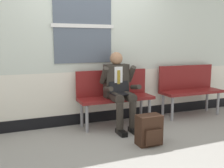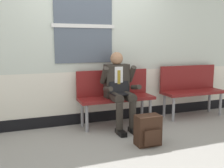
# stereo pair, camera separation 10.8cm
# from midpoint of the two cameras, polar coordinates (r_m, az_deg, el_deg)

# --- Properties ---
(ground_plane) EXTENTS (18.00, 18.00, 0.00)m
(ground_plane) POSITION_cam_midpoint_polar(r_m,az_deg,el_deg) (4.12, -1.11, -10.57)
(ground_plane) COLOR gray
(station_wall) EXTENTS (6.50, 0.17, 2.89)m
(station_wall) POSITION_cam_midpoint_polar(r_m,az_deg,el_deg) (4.44, -3.79, 9.73)
(station_wall) COLOR beige
(station_wall) RESTS_ON ground
(bench_with_person) EXTENTS (1.28, 0.42, 0.93)m
(bench_with_person) POSITION_cam_midpoint_polar(r_m,az_deg,el_deg) (4.37, 1.36, -1.98)
(bench_with_person) COLOR maroon
(bench_with_person) RESTS_ON ground
(bench_empty) EXTENTS (1.22, 0.42, 0.96)m
(bench_empty) POSITION_cam_midpoint_polar(r_m,az_deg,el_deg) (5.15, 17.67, -0.60)
(bench_empty) COLOR maroon
(bench_empty) RESTS_ON ground
(person_seated) EXTENTS (0.57, 0.70, 1.24)m
(person_seated) POSITION_cam_midpoint_polar(r_m,az_deg,el_deg) (4.16, 2.41, -0.91)
(person_seated) COLOR #2D2823
(person_seated) RESTS_ON ground
(backpack) EXTENTS (0.34, 0.24, 0.42)m
(backpack) POSITION_cam_midpoint_polar(r_m,az_deg,el_deg) (3.60, 8.88, -10.17)
(backpack) COLOR #331E14
(backpack) RESTS_ON ground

